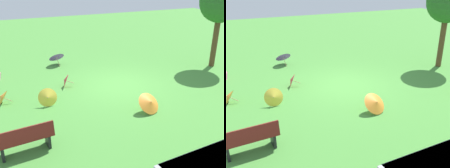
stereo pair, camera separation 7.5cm
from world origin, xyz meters
TOP-DOWN VIEW (x-y plane):
  - ground at (0.00, 0.00)m, footprint 40.00×40.00m
  - park_bench at (4.43, 3.43)m, footprint 1.64×0.64m
  - shade_tree at (-5.71, -0.50)m, footprint 2.07×2.07m
  - parasol_pink_0 at (4.92, -2.77)m, footprint 0.68×0.70m
  - parasol_orange_0 at (4.91, -0.12)m, footprint 0.64×0.68m
  - parasol_orange_1 at (0.00, 2.69)m, footprint 1.04×0.96m
  - parasol_red_0 at (2.26, -0.81)m, footprint 0.62×0.68m
  - parasol_yellow_0 at (3.31, 0.75)m, footprint 0.75×0.74m
  - parasol_purple_0 at (1.97, -3.92)m, footprint 0.95×0.86m

SIDE VIEW (x-z plane):
  - ground at x=0.00m, z-range 0.00..0.00m
  - parasol_orange_0 at x=4.91m, z-range 0.00..0.58m
  - parasol_red_0 at x=2.26m, z-range 0.00..0.61m
  - parasol_pink_0 at x=4.92m, z-range 0.00..0.67m
  - parasol_yellow_0 at x=3.31m, z-range 0.00..0.70m
  - parasol_orange_1 at x=0.00m, z-range 0.01..0.76m
  - park_bench at x=4.43m, z-range 0.01..0.92m
  - parasol_purple_0 at x=1.97m, z-range 0.08..0.88m
  - shade_tree at x=-5.71m, z-range 1.11..5.49m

